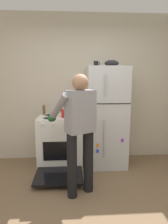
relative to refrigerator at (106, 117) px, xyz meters
The scene contains 8 objects.
kitchen_wall_back 0.72m from the refrigerator, 135.33° to the left, with size 6.00×0.10×2.70m, color beige.
refrigerator is the anchor object (origin of this frame).
stove_range 0.92m from the refrigerator, behind, with size 0.76×1.20×0.89m.
person_cook 1.06m from the refrigerator, 119.34° to the right, with size 0.67×0.74×1.60m.
red_pot 0.66m from the refrigerator, behind, with size 0.37×0.27×0.13m.
coffee_mug 0.93m from the refrigerator, 164.16° to the left, with size 0.11×0.08×0.10m.
pepper_mill 1.13m from the refrigerator, 169.77° to the left, with size 0.05×0.05×0.17m, color brown.
mixing_bowl 0.93m from the refrigerator, ahead, with size 0.24×0.24×0.11m, color black.
Camera 1 is at (-0.23, -1.88, 1.56)m, focal length 32.20 mm.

